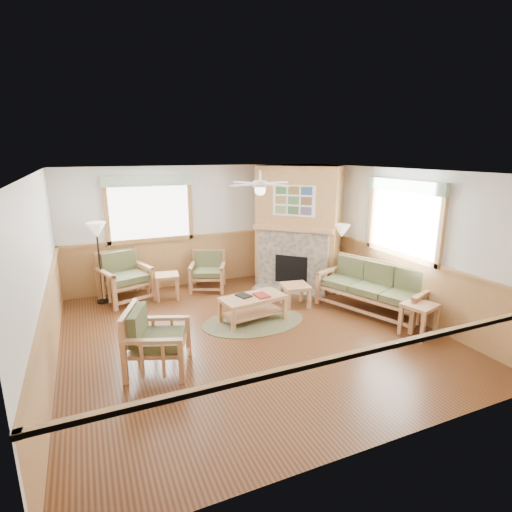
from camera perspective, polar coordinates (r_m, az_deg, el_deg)
name	(u,v)px	position (r m, az deg, el deg)	size (l,w,h in m)	color
floor	(251,334)	(6.91, -0.74, -11.02)	(6.00, 6.00, 0.01)	#542E17
ceiling	(250,171)	(6.23, -0.82, 12.01)	(6.00, 6.00, 0.01)	white
wall_back	(200,226)	(9.21, -8.03, 4.28)	(6.00, 0.02, 2.70)	silver
wall_front	(373,331)	(4.00, 16.37, -10.20)	(6.00, 0.02, 2.70)	silver
wall_left	(42,280)	(6.00, -28.28, -2.99)	(0.02, 6.00, 2.70)	silver
wall_right	(396,241)	(8.05, 19.33, 2.09)	(0.02, 6.00, 2.70)	silver
wainscot	(251,303)	(6.68, -0.76, -6.73)	(6.00, 6.00, 1.10)	#AA7945
fireplace	(299,226)	(9.12, 6.15, 4.24)	(2.20, 2.20, 2.70)	#AA7945
window_back	(147,174)	(8.81, -15.27, 11.19)	(1.90, 0.16, 1.50)	white
window_right	(408,178)	(7.72, 20.87, 10.33)	(0.16, 1.90, 1.50)	white
ceiling_fan	(260,173)	(6.63, 0.60, 11.82)	(1.24, 1.24, 0.36)	white
sofa	(372,289)	(7.92, 16.23, -4.50)	(0.83, 2.03, 0.93)	tan
armchair_back_left	(125,277)	(8.61, -18.17, -2.86)	(0.90, 0.90, 1.01)	tan
armchair_back_right	(207,272)	(8.91, -6.94, -2.22)	(0.74, 0.74, 0.83)	tan
armchair_left	(158,339)	(5.85, -13.86, -11.47)	(0.81, 0.81, 0.91)	tan
coffee_table	(253,308)	(7.31, -0.46, -7.49)	(1.16, 0.58, 0.46)	tan
end_table_chairs	(167,286)	(8.56, -12.55, -4.24)	(0.47, 0.46, 0.53)	tan
end_table_sofa	(418,319)	(7.27, 22.19, -8.39)	(0.50, 0.48, 0.56)	tan
footstool	(295,295)	(8.01, 5.64, -5.60)	(0.51, 0.51, 0.44)	tan
braided_rug	(254,321)	(7.34, -0.32, -9.31)	(1.90, 1.90, 0.01)	brown
floor_lamp_left	(100,263)	(8.57, -21.42, -0.94)	(0.38, 0.38, 1.67)	black
floor_lamp_right	(340,259)	(8.74, 11.95, -0.43)	(0.35, 0.35, 1.52)	black
book_red	(262,295)	(7.23, 0.79, -5.53)	(0.22, 0.30, 0.03)	maroon
book_dark	(244,295)	(7.22, -1.78, -5.59)	(0.20, 0.27, 0.03)	black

